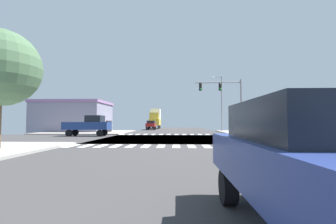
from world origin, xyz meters
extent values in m
cube|color=#393738|center=(0.00, 0.00, -0.03)|extent=(14.00, 90.00, 0.05)
cube|color=#393738|center=(0.00, 0.00, -0.03)|extent=(90.00, 12.00, 0.05)
cube|color=#A09B91|center=(13.00, 12.00, 0.07)|extent=(12.00, 12.00, 0.14)
cube|color=#A1968D|center=(-13.00, 12.00, 0.07)|extent=(12.00, 12.00, 0.14)
cube|color=white|center=(-6.75, -7.30, 0.00)|extent=(0.50, 2.00, 0.01)
cube|color=white|center=(-5.75, -7.30, 0.00)|extent=(0.50, 2.00, 0.01)
cube|color=white|center=(-4.75, -7.30, 0.00)|extent=(0.50, 2.00, 0.01)
cube|color=white|center=(-3.75, -7.30, 0.00)|extent=(0.50, 2.00, 0.01)
cube|color=white|center=(-2.75, -7.30, 0.00)|extent=(0.50, 2.00, 0.01)
cube|color=white|center=(-1.75, -7.30, 0.00)|extent=(0.50, 2.00, 0.01)
cube|color=white|center=(-0.75, -7.30, 0.00)|extent=(0.50, 2.00, 0.01)
cube|color=white|center=(0.25, -7.30, 0.00)|extent=(0.50, 2.00, 0.01)
cube|color=white|center=(1.25, -7.30, 0.00)|extent=(0.50, 2.00, 0.01)
cube|color=white|center=(2.25, -7.30, 0.00)|extent=(0.50, 2.00, 0.01)
cube|color=white|center=(3.25, -7.30, 0.00)|extent=(0.50, 2.00, 0.01)
cube|color=white|center=(4.25, -7.30, 0.00)|extent=(0.50, 2.00, 0.01)
cube|color=white|center=(5.25, -7.30, 0.00)|extent=(0.50, 2.00, 0.01)
cube|color=white|center=(6.25, -7.30, 0.00)|extent=(0.50, 2.00, 0.01)
cube|color=white|center=(-6.75, 7.30, 0.00)|extent=(0.50, 2.00, 0.01)
cube|color=white|center=(-5.75, 7.30, 0.00)|extent=(0.50, 2.00, 0.01)
cube|color=white|center=(-4.75, 7.30, 0.00)|extent=(0.50, 2.00, 0.01)
cube|color=white|center=(-3.75, 7.30, 0.00)|extent=(0.50, 2.00, 0.01)
cube|color=white|center=(-2.75, 7.30, 0.00)|extent=(0.50, 2.00, 0.01)
cube|color=white|center=(-1.75, 7.30, 0.00)|extent=(0.50, 2.00, 0.01)
cube|color=white|center=(-0.75, 7.30, 0.00)|extent=(0.50, 2.00, 0.01)
cube|color=white|center=(0.25, 7.30, 0.00)|extent=(0.50, 2.00, 0.01)
cube|color=white|center=(1.25, 7.30, 0.00)|extent=(0.50, 2.00, 0.01)
cube|color=white|center=(2.25, 7.30, 0.00)|extent=(0.50, 2.00, 0.01)
cube|color=white|center=(3.25, 7.30, 0.00)|extent=(0.50, 2.00, 0.01)
cube|color=white|center=(4.25, 7.30, 0.00)|extent=(0.50, 2.00, 0.01)
cube|color=white|center=(5.25, 7.30, 0.00)|extent=(0.50, 2.00, 0.01)
cube|color=white|center=(6.25, 7.30, 0.00)|extent=(0.50, 2.00, 0.01)
cylinder|color=gray|center=(8.59, 7.46, 3.56)|extent=(0.20, 0.20, 7.13)
cylinder|color=gray|center=(5.62, 7.46, 6.73)|extent=(5.94, 0.14, 0.14)
cube|color=black|center=(5.92, 7.46, 6.18)|extent=(0.32, 0.40, 1.00)
sphere|color=black|center=(5.92, 7.22, 6.49)|extent=(0.22, 0.22, 0.22)
sphere|color=black|center=(5.92, 7.22, 6.18)|extent=(0.22, 0.22, 0.22)
sphere|color=green|center=(5.92, 7.22, 5.87)|extent=(0.22, 0.22, 0.22)
cube|color=black|center=(3.36, 7.46, 6.18)|extent=(0.32, 0.40, 1.00)
sphere|color=black|center=(3.36, 7.22, 6.49)|extent=(0.22, 0.22, 0.22)
sphere|color=black|center=(3.36, 7.22, 6.18)|extent=(0.22, 0.22, 0.22)
sphere|color=green|center=(3.36, 7.22, 5.87)|extent=(0.22, 0.22, 0.22)
cylinder|color=gray|center=(7.61, 15.26, 4.53)|extent=(0.16, 0.16, 9.07)
cylinder|color=gray|center=(6.91, 15.26, 8.97)|extent=(1.40, 0.10, 0.10)
ellipsoid|color=silver|center=(6.21, 15.26, 8.92)|extent=(0.60, 0.32, 0.20)
cube|color=gray|center=(-16.45, 14.36, 2.27)|extent=(10.41, 8.19, 4.54)
cube|color=#90699B|center=(-16.45, 14.36, 4.74)|extent=(10.71, 8.49, 0.40)
cube|color=black|center=(-9.74, 11.26, 0.90)|extent=(0.24, 2.20, 1.80)
sphere|color=#486845|center=(-9.69, -10.02, 4.66)|extent=(4.34, 4.34, 4.34)
cylinder|color=black|center=(-4.28, 23.42, 0.34)|extent=(0.26, 0.68, 0.68)
cylinder|color=black|center=(-5.72, 23.42, 0.34)|extent=(0.26, 0.68, 0.68)
cylinder|color=black|center=(-4.28, 26.34, 0.34)|extent=(0.26, 0.68, 0.68)
cylinder|color=black|center=(-5.72, 26.34, 0.34)|extent=(0.26, 0.68, 0.68)
cube|color=maroon|center=(-5.00, 24.88, 1.01)|extent=(1.80, 4.30, 0.66)
cube|color=black|center=(-5.00, 24.88, 1.61)|extent=(1.55, 2.24, 0.54)
cylinder|color=black|center=(-4.04, 31.21, 0.40)|extent=(0.26, 0.80, 0.80)
cylinder|color=black|center=(-5.96, 31.21, 0.40)|extent=(0.26, 0.80, 0.80)
cylinder|color=black|center=(-4.04, 36.11, 0.40)|extent=(0.26, 0.80, 0.80)
cylinder|color=black|center=(-5.96, 36.11, 0.40)|extent=(0.26, 0.80, 0.80)
cube|color=yellow|center=(-5.00, 33.66, 1.54)|extent=(2.40, 7.20, 1.49)
cube|color=white|center=(-5.00, 34.74, 3.57)|extent=(2.30, 4.18, 2.56)
cube|color=yellow|center=(-5.00, 31.50, 3.03)|extent=(2.11, 2.02, 1.49)
cylinder|color=black|center=(4.20, -11.99, 0.37)|extent=(0.26, 0.74, 0.74)
cylinder|color=black|center=(5.80, -11.99, 0.37)|extent=(0.26, 0.74, 0.74)
cylinder|color=black|center=(4.20, -15.46, 0.37)|extent=(0.26, 0.74, 0.74)
cube|color=black|center=(5.00, -13.72, 1.17)|extent=(2.00, 5.10, 0.86)
cube|color=black|center=(5.00, -12.83, 1.97)|extent=(1.76, 1.79, 0.75)
cylinder|color=black|center=(-8.22, 4.30, 0.37)|extent=(0.74, 0.26, 0.74)
cylinder|color=black|center=(-8.22, 2.70, 0.37)|extent=(0.74, 0.26, 0.74)
cylinder|color=black|center=(-11.69, 4.30, 0.37)|extent=(0.74, 0.26, 0.74)
cylinder|color=black|center=(-11.69, 2.70, 0.37)|extent=(0.74, 0.26, 0.74)
cube|color=navy|center=(-9.96, 3.50, 1.17)|extent=(5.10, 2.00, 0.86)
cube|color=black|center=(-9.06, 3.50, 1.97)|extent=(1.79, 1.76, 0.75)
cylinder|color=black|center=(1.28, -18.00, 0.34)|extent=(0.26, 0.68, 0.68)
cylinder|color=black|center=(2.72, -18.00, 0.34)|extent=(0.26, 0.68, 0.68)
cube|color=navy|center=(2.00, -19.46, 1.01)|extent=(1.80, 4.30, 0.66)
cube|color=black|center=(2.00, -19.46, 1.61)|extent=(1.55, 2.24, 0.54)
camera|label=1|loc=(0.29, -22.58, 1.59)|focal=24.72mm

